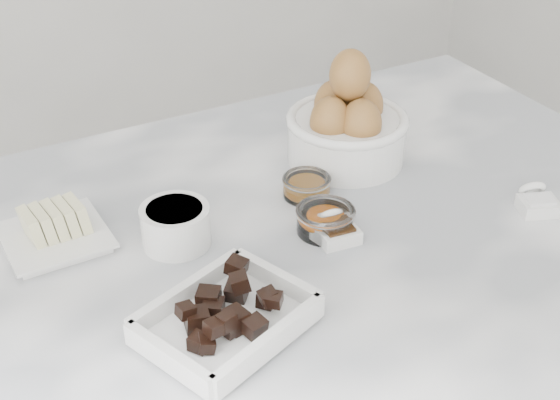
# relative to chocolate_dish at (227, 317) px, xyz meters

# --- Properties ---
(marble_slab) EXTENTS (1.20, 0.80, 0.04)m
(marble_slab) POSITION_rel_chocolate_dish_xyz_m (0.13, 0.13, -0.04)
(marble_slab) COLOR white
(marble_slab) RESTS_ON cabinet
(chocolate_dish) EXTENTS (0.22, 0.20, 0.05)m
(chocolate_dish) POSITION_rel_chocolate_dish_xyz_m (0.00, 0.00, 0.00)
(chocolate_dish) COLOR white
(chocolate_dish) RESTS_ON marble_slab
(butter_plate) EXTENTS (0.13, 0.13, 0.05)m
(butter_plate) POSITION_rel_chocolate_dish_xyz_m (-0.13, 0.26, -0.00)
(butter_plate) COLOR white
(butter_plate) RESTS_ON marble_slab
(sugar_ramekin) EXTENTS (0.09, 0.09, 0.05)m
(sugar_ramekin) POSITION_rel_chocolate_dish_xyz_m (0.01, 0.18, 0.01)
(sugar_ramekin) COLOR white
(sugar_ramekin) RESTS_ON marble_slab
(egg_bowl) EXTENTS (0.18, 0.18, 0.18)m
(egg_bowl) POSITION_rel_chocolate_dish_xyz_m (0.33, 0.27, 0.04)
(egg_bowl) COLOR white
(egg_bowl) RESTS_ON marble_slab
(honey_bowl) EXTENTS (0.07, 0.07, 0.03)m
(honey_bowl) POSITION_rel_chocolate_dish_xyz_m (0.22, 0.20, -0.01)
(honey_bowl) COLOR white
(honey_bowl) RESTS_ON marble_slab
(zest_bowl) EXTENTS (0.08, 0.08, 0.03)m
(zest_bowl) POSITION_rel_chocolate_dish_xyz_m (0.20, 0.12, -0.00)
(zest_bowl) COLOR white
(zest_bowl) RESTS_ON marble_slab
(vanilla_spoon) EXTENTS (0.06, 0.07, 0.04)m
(vanilla_spoon) POSITION_rel_chocolate_dish_xyz_m (0.20, 0.10, -0.01)
(vanilla_spoon) COLOR white
(vanilla_spoon) RESTS_ON marble_slab
(salt_spoon) EXTENTS (0.06, 0.07, 0.04)m
(salt_spoon) POSITION_rel_chocolate_dish_xyz_m (0.48, 0.02, -0.01)
(salt_spoon) COLOR white
(salt_spoon) RESTS_ON marble_slab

